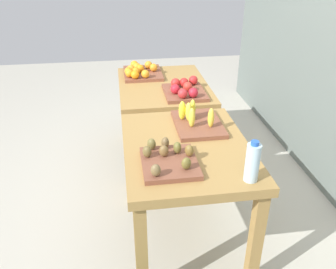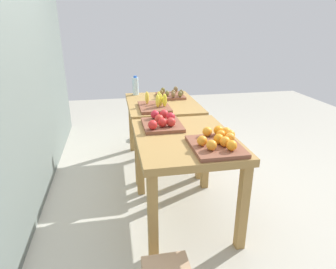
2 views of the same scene
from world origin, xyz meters
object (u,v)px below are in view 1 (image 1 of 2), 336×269
at_px(display_table_left, 163,96).
at_px(orange_bin, 140,71).
at_px(apple_bin, 185,90).
at_px(banana_crate, 197,121).
at_px(display_table_right, 186,161).
at_px(cardboard_produce_box, 179,110).
at_px(kiwi_bin, 169,160).
at_px(water_bottle, 252,162).

xyz_separation_m(display_table_left, orange_bin, (-0.26, -0.19, 0.16)).
bearing_deg(apple_bin, banana_crate, -2.36).
distance_m(display_table_right, apple_bin, 0.87).
distance_m(display_table_left, cardboard_produce_box, 1.07).
height_order(banana_crate, cardboard_produce_box, banana_crate).
bearing_deg(cardboard_produce_box, banana_crate, -5.94).
relative_size(display_table_right, apple_bin, 2.56).
distance_m(display_table_left, kiwi_bin, 1.34).
bearing_deg(orange_bin, display_table_left, 35.64).
bearing_deg(apple_bin, display_table_right, -9.69).
height_order(display_table_right, kiwi_bin, kiwi_bin).
height_order(orange_bin, water_bottle, water_bottle).
distance_m(apple_bin, banana_crate, 0.59).
distance_m(apple_bin, kiwi_bin, 1.09).
xyz_separation_m(banana_crate, water_bottle, (0.67, 0.15, 0.08)).
height_order(apple_bin, water_bottle, water_bottle).
xyz_separation_m(kiwi_bin, cardboard_produce_box, (-2.19, 0.44, -0.70)).
bearing_deg(display_table_left, apple_bin, 27.95).
bearing_deg(banana_crate, kiwi_bin, -30.07).
distance_m(orange_bin, kiwi_bin, 1.58).
xyz_separation_m(apple_bin, water_bottle, (1.27, 0.13, 0.07)).
height_order(display_table_right, banana_crate, banana_crate).
height_order(display_table_left, apple_bin, apple_bin).
relative_size(apple_bin, cardboard_produce_box, 1.01).
bearing_deg(kiwi_bin, cardboard_produce_box, 168.50).
distance_m(apple_bin, cardboard_produce_box, 1.35).
distance_m(banana_crate, water_bottle, 0.69).
height_order(orange_bin, cardboard_produce_box, orange_bin).
bearing_deg(banana_crate, display_table_left, -172.11).
height_order(orange_bin, kiwi_bin, orange_bin).
height_order(display_table_right, apple_bin, apple_bin).
bearing_deg(apple_bin, kiwi_bin, -15.39).
relative_size(banana_crate, cardboard_produce_box, 1.10).
height_order(display_table_left, water_bottle, water_bottle).
bearing_deg(kiwi_bin, display_table_right, 144.68).
bearing_deg(water_bottle, display_table_right, -147.08).
xyz_separation_m(kiwi_bin, water_bottle, (0.22, 0.42, 0.08)).
xyz_separation_m(display_table_left, display_table_right, (1.12, 0.00, 0.00)).
relative_size(orange_bin, water_bottle, 1.86).
relative_size(apple_bin, banana_crate, 0.92).
xyz_separation_m(orange_bin, cardboard_produce_box, (-0.60, 0.49, -0.71)).
relative_size(display_table_right, kiwi_bin, 2.87).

